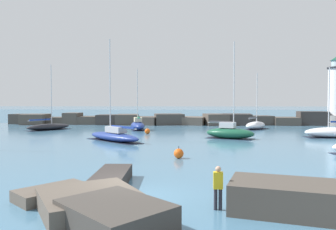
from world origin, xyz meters
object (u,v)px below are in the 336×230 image
sailboat_moored_0 (49,127)px  mooring_buoy_far_side (147,131)px  mooring_buoy_orange_near (179,153)px  sailboat_moored_4 (230,132)px  sailboat_moored_5 (138,125)px  sailboat_moored_7 (333,132)px  sailboat_moored_2 (114,136)px  person_on_rocks (218,186)px  sailboat_moored_1 (256,125)px

sailboat_moored_0 → mooring_buoy_far_side: sailboat_moored_0 is taller
mooring_buoy_orange_near → sailboat_moored_4: bearing=68.5°
sailboat_moored_5 → mooring_buoy_orange_near: 25.30m
sailboat_moored_0 → mooring_buoy_orange_near: size_ratio=10.48×
sailboat_moored_7 → sailboat_moored_2: bearing=-168.3°
person_on_rocks → sailboat_moored_4: bearing=82.2°
sailboat_moored_2 → sailboat_moored_5: (0.26, 14.11, 0.13)m
sailboat_moored_7 → mooring_buoy_far_side: sailboat_moored_7 is taller
sailboat_moored_1 → sailboat_moored_7: size_ratio=1.05×
mooring_buoy_orange_near → sailboat_moored_7: bearing=41.4°
sailboat_moored_7 → mooring_buoy_orange_near: bearing=-138.6°
mooring_buoy_far_side → sailboat_moored_7: bearing=-7.2°
sailboat_moored_5 → mooring_buoy_far_side: bearing=-69.9°
sailboat_moored_1 → mooring_buoy_orange_near: 28.85m
sailboat_moored_1 → sailboat_moored_4: 14.43m
sailboat_moored_0 → person_on_rocks: size_ratio=5.73×
sailboat_moored_0 → sailboat_moored_4: sailboat_moored_4 is taller
sailboat_moored_2 → mooring_buoy_far_side: sailboat_moored_2 is taller
sailboat_moored_1 → mooring_buoy_far_side: bearing=-150.7°
mooring_buoy_far_side → sailboat_moored_0: bearing=161.7°
sailboat_moored_4 → sailboat_moored_7: sailboat_moored_4 is taller
sailboat_moored_5 → sailboat_moored_2: bearing=-91.0°
mooring_buoy_orange_near → person_on_rocks: 11.51m
sailboat_moored_1 → sailboat_moored_7: bearing=-60.1°
sailboat_moored_5 → person_on_rocks: size_ratio=5.38×
sailboat_moored_0 → sailboat_moored_4: 27.23m
mooring_buoy_far_side → person_on_rocks: (6.61, -29.43, 0.59)m
sailboat_moored_1 → mooring_buoy_far_side: sailboat_moored_1 is taller
sailboat_moored_2 → person_on_rocks: (9.14, -21.54, 0.36)m
sailboat_moored_1 → sailboat_moored_2: 24.46m
sailboat_moored_1 → mooring_buoy_orange_near: bearing=-111.9°
sailboat_moored_2 → person_on_rocks: 23.40m
person_on_rocks → mooring_buoy_far_side: bearing=102.7°
sailboat_moored_0 → mooring_buoy_far_side: (15.43, -5.11, -0.15)m
sailboat_moored_1 → sailboat_moored_7: sailboat_moored_1 is taller
sailboat_moored_0 → sailboat_moored_7: sailboat_moored_0 is taller
sailboat_moored_1 → sailboat_moored_4: bearing=-112.3°
mooring_buoy_orange_near → person_on_rocks: (1.91, -11.34, 0.58)m
mooring_buoy_far_side → person_on_rocks: person_on_rocks is taller
sailboat_moored_5 → mooring_buoy_orange_near: sailboat_moored_5 is taller
sailboat_moored_1 → sailboat_moored_2: bearing=-137.4°
sailboat_moored_4 → mooring_buoy_far_side: 11.03m
sailboat_moored_0 → sailboat_moored_1: 31.10m
sailboat_moored_1 → sailboat_moored_4: size_ratio=0.78×
sailboat_moored_7 → person_on_rocks: sailboat_moored_7 is taller
sailboat_moored_1 → mooring_buoy_orange_near: (-10.77, -26.77, -0.24)m
mooring_buoy_orange_near → person_on_rocks: bearing=-80.5°
sailboat_moored_2 → sailboat_moored_5: 14.12m
sailboat_moored_1 → person_on_rocks: bearing=-103.1°
sailboat_moored_1 → sailboat_moored_7: 13.21m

